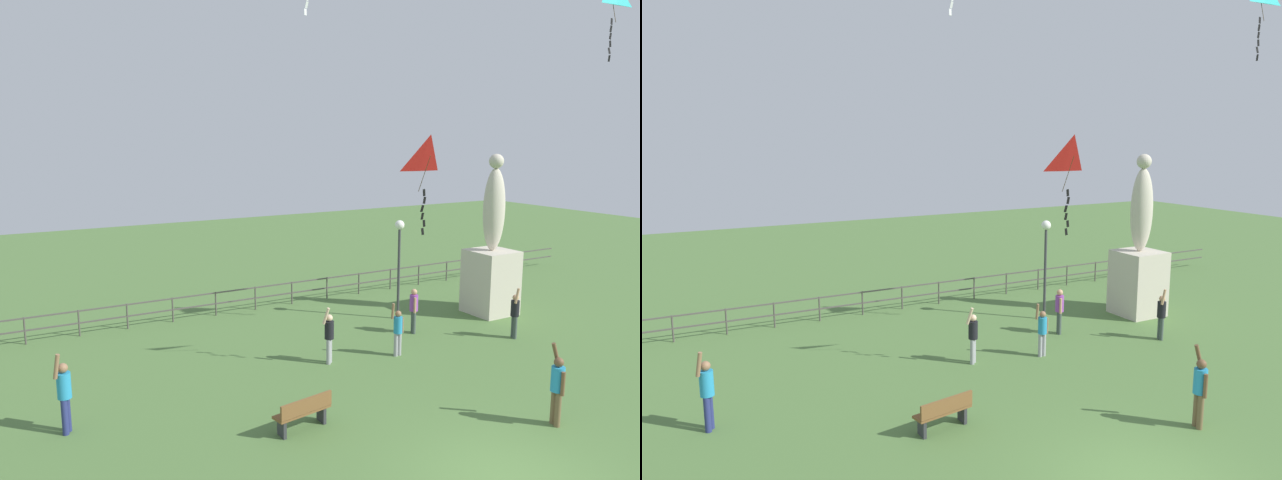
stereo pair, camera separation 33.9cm
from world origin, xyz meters
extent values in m
cube|color=beige|center=(8.46, 8.98, 1.27)|extent=(1.67, 1.67, 2.53)
ellipsoid|color=beige|center=(8.46, 8.98, 4.15)|extent=(0.90, 0.76, 3.23)
sphere|color=beige|center=(8.46, 8.98, 6.01)|extent=(0.56, 0.56, 0.56)
cylinder|color=#38383D|center=(4.81, 10.15, 1.75)|extent=(0.10, 0.10, 3.51)
sphere|color=white|center=(4.81, 10.15, 3.66)|extent=(0.36, 0.36, 0.36)
cube|color=brown|center=(-2.58, 4.06, 0.45)|extent=(1.55, 0.64, 0.06)
cube|color=brown|center=(-2.55, 3.88, 0.67)|extent=(1.49, 0.31, 0.36)
cube|color=#333338|center=(-3.18, 3.96, 0.23)|extent=(0.08, 0.36, 0.45)
cube|color=#333338|center=(-1.99, 4.16, 0.23)|extent=(0.08, 0.36, 0.45)
cylinder|color=#3F4C47|center=(4.29, 8.55, 0.41)|extent=(0.14, 0.14, 0.82)
cylinder|color=#3F4C47|center=(4.22, 8.41, 0.41)|extent=(0.14, 0.14, 0.82)
cylinder|color=purple|center=(4.25, 8.48, 1.11)|extent=(0.30, 0.30, 0.58)
sphere|color=tan|center=(4.25, 8.48, 1.51)|extent=(0.22, 0.22, 0.22)
cylinder|color=tan|center=(4.34, 8.66, 1.08)|extent=(0.09, 0.09, 0.55)
cylinder|color=tan|center=(4.16, 8.30, 1.08)|extent=(0.09, 0.09, 0.55)
cylinder|color=brown|center=(2.93, 1.28, 0.44)|extent=(0.15, 0.15, 0.88)
cylinder|color=brown|center=(2.88, 1.11, 0.44)|extent=(0.15, 0.15, 0.88)
cylinder|color=#268CBF|center=(2.90, 1.19, 1.19)|extent=(0.32, 0.32, 0.62)
sphere|color=brown|center=(2.90, 1.19, 1.61)|extent=(0.24, 0.24, 0.24)
cylinder|color=brown|center=(3.01, 1.38, 1.74)|extent=(0.28, 0.17, 0.59)
cylinder|color=brown|center=(2.84, 0.99, 1.15)|extent=(0.10, 0.10, 0.59)
cylinder|color=#3F4C47|center=(6.94, 6.24, 0.40)|extent=(0.14, 0.14, 0.79)
cylinder|color=#3F4C47|center=(6.99, 6.38, 0.40)|extent=(0.14, 0.14, 0.79)
cylinder|color=black|center=(6.96, 6.31, 1.07)|extent=(0.29, 0.29, 0.56)
sphere|color=tan|center=(6.96, 6.31, 1.46)|extent=(0.21, 0.21, 0.21)
cylinder|color=tan|center=(6.85, 6.15, 1.57)|extent=(0.19, 0.14, 0.54)
cylinder|color=tan|center=(7.03, 6.49, 1.04)|extent=(0.09, 0.09, 0.53)
cylinder|color=navy|center=(-7.59, 6.57, 0.44)|extent=(0.15, 0.15, 0.88)
cylinder|color=navy|center=(-7.51, 6.72, 0.44)|extent=(0.15, 0.15, 0.88)
cylinder|color=#268CBF|center=(-7.55, 6.65, 1.20)|extent=(0.32, 0.32, 0.62)
sphere|color=#8C6647|center=(-7.55, 6.65, 1.63)|extent=(0.24, 0.24, 0.24)
cylinder|color=#8C6647|center=(-7.70, 6.48, 1.75)|extent=(0.22, 0.17, 0.60)
cylinder|color=#8C6647|center=(-7.45, 6.84, 1.16)|extent=(0.10, 0.10, 0.59)
cylinder|color=#99999E|center=(2.32, 6.92, 0.38)|extent=(0.13, 0.13, 0.76)
cylinder|color=#99999E|center=(2.47, 6.93, 0.38)|extent=(0.13, 0.13, 0.76)
cylinder|color=#268CBF|center=(2.40, 6.92, 1.02)|extent=(0.28, 0.28, 0.54)
sphere|color=#8C6647|center=(2.40, 6.92, 1.39)|extent=(0.20, 0.20, 0.20)
cylinder|color=#8C6647|center=(2.21, 6.96, 1.50)|extent=(0.09, 0.14, 0.51)
cylinder|color=#8C6647|center=(2.58, 6.93, 0.99)|extent=(0.08, 0.08, 0.51)
cylinder|color=#99999E|center=(0.10, 7.38, 0.40)|extent=(0.14, 0.14, 0.79)
cylinder|color=#99999E|center=(0.21, 7.49, 0.40)|extent=(0.14, 0.14, 0.79)
cylinder|color=black|center=(0.15, 7.44, 1.07)|extent=(0.29, 0.29, 0.56)
sphere|color=beige|center=(0.15, 7.44, 1.46)|extent=(0.21, 0.21, 0.21)
cylinder|color=beige|center=(-0.02, 7.34, 1.57)|extent=(0.23, 0.23, 0.53)
cylinder|color=beige|center=(0.29, 7.57, 1.04)|extent=(0.09, 0.09, 0.53)
cube|color=white|center=(0.23, 8.97, 10.89)|extent=(0.11, 0.04, 0.21)
cube|color=white|center=(0.17, 8.94, 10.67)|extent=(0.09, 0.03, 0.20)
cylinder|color=#4C381E|center=(8.74, 4.69, 10.94)|extent=(0.02, 0.27, 1.00)
cube|color=black|center=(8.66, 4.65, 10.48)|extent=(0.11, 0.04, 0.21)
cube|color=black|center=(8.64, 4.64, 10.26)|extent=(0.10, 0.02, 0.21)
cube|color=black|center=(8.64, 4.64, 10.04)|extent=(0.12, 0.02, 0.21)
cube|color=black|center=(8.71, 4.68, 9.82)|extent=(0.11, 0.01, 0.21)
cube|color=black|center=(8.64, 4.64, 9.60)|extent=(0.11, 0.05, 0.21)
cube|color=black|center=(8.73, 4.69, 9.38)|extent=(0.10, 0.04, 0.20)
pyramid|color=red|center=(1.91, 5.00, 6.45)|extent=(0.95, 0.64, 1.03)
cylinder|color=#4C381E|center=(1.94, 5.27, 5.93)|extent=(0.07, 0.56, 1.03)
cube|color=black|center=(1.95, 5.28, 5.41)|extent=(0.11, 0.03, 0.21)
cube|color=black|center=(1.99, 5.30, 5.19)|extent=(0.11, 0.02, 0.21)
cube|color=black|center=(1.87, 5.24, 4.97)|extent=(0.11, 0.05, 0.21)
cube|color=black|center=(1.89, 5.25, 4.75)|extent=(0.09, 0.05, 0.20)
cube|color=black|center=(2.00, 5.30, 4.53)|extent=(0.12, 0.03, 0.21)
cube|color=black|center=(1.93, 5.27, 4.31)|extent=(0.11, 0.02, 0.21)
cylinder|color=#4C4742|center=(-7.93, 14.00, 0.47)|extent=(0.06, 0.06, 0.95)
cylinder|color=#4C4742|center=(-6.21, 14.00, 0.47)|extent=(0.06, 0.06, 0.95)
cylinder|color=#4C4742|center=(-4.55, 14.00, 0.47)|extent=(0.06, 0.06, 0.95)
cylinder|color=#4C4742|center=(-2.87, 14.00, 0.47)|extent=(0.06, 0.06, 0.95)
cylinder|color=#4C4742|center=(-1.16, 14.00, 0.47)|extent=(0.06, 0.06, 0.95)
cylinder|color=#4C4742|center=(0.52, 14.00, 0.47)|extent=(0.06, 0.06, 0.95)
cylinder|color=#4C4742|center=(2.19, 14.00, 0.47)|extent=(0.06, 0.06, 0.95)
cylinder|color=#4C4742|center=(3.88, 14.00, 0.47)|extent=(0.06, 0.06, 0.95)
cylinder|color=#4C4742|center=(5.53, 14.00, 0.47)|extent=(0.06, 0.06, 0.95)
cylinder|color=#4C4742|center=(7.25, 14.00, 0.47)|extent=(0.06, 0.06, 0.95)
cylinder|color=#4C4742|center=(8.90, 14.00, 0.47)|extent=(0.06, 0.06, 0.95)
cylinder|color=#4C4742|center=(10.62, 14.00, 0.47)|extent=(0.06, 0.06, 0.95)
cylinder|color=#4C4742|center=(12.24, 14.00, 0.47)|extent=(0.06, 0.06, 0.95)
cylinder|color=#4C4742|center=(13.92, 14.00, 0.47)|extent=(0.06, 0.06, 0.95)
cylinder|color=#4C4742|center=(15.62, 14.00, 0.47)|extent=(0.06, 0.06, 0.95)
cube|color=#4C4742|center=(0.00, 14.00, 0.91)|extent=(36.00, 0.05, 0.05)
cube|color=#4C4742|center=(0.00, 14.00, 0.47)|extent=(36.00, 0.05, 0.05)
camera|label=1|loc=(-8.96, -8.07, 7.02)|focal=34.17mm
camera|label=2|loc=(-8.66, -8.24, 7.02)|focal=34.17mm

